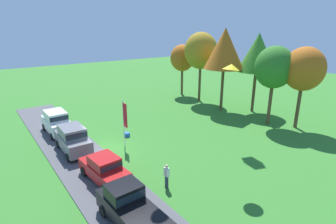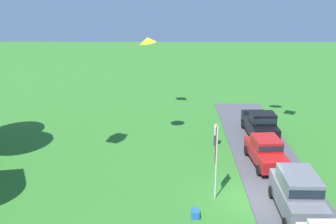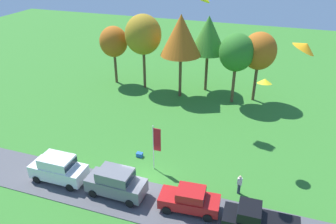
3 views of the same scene
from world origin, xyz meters
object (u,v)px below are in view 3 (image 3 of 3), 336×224
at_px(tree_right_of_center, 143,35).
at_px(kite_delta_mid_center, 305,46).
at_px(tree_far_left, 208,35).
at_px(tree_far_right, 181,35).
at_px(cooler_box, 140,155).
at_px(kite_delta_near_flag, 265,81).
at_px(tree_lone_near, 237,53).
at_px(car_suv_near_entrance, 58,168).
at_px(person_watching_sky, 239,184).
at_px(car_sedan_far_end, 190,199).
at_px(car_pickup_mid_row, 258,221).
at_px(car_suv_by_flagpole, 116,182).
at_px(tree_left_of_center, 259,51).
at_px(tree_center_back, 114,42).
at_px(flag_banner, 156,143).

bearing_deg(tree_right_of_center, kite_delta_mid_center, -49.15).
bearing_deg(tree_right_of_center, tree_far_left, 12.98).
xyz_separation_m(tree_far_right, cooler_box, (0.37, -13.87, -7.60)).
bearing_deg(tree_far_left, kite_delta_near_flag, -61.04).
height_order(tree_far_right, tree_lone_near, tree_far_right).
relative_size(car_suv_near_entrance, kite_delta_mid_center, 3.74).
bearing_deg(person_watching_sky, kite_delta_near_flag, 82.63).
xyz_separation_m(car_sedan_far_end, car_pickup_mid_row, (4.86, -0.65, 0.07)).
relative_size(car_suv_by_flagpole, kite_delta_mid_center, 3.75).
distance_m(tree_far_left, tree_left_of_center, 6.51).
relative_size(person_watching_sky, tree_center_back, 0.22).
bearing_deg(tree_left_of_center, tree_center_back, -178.85).
xyz_separation_m(person_watching_sky, flag_banner, (-7.22, 0.80, 1.85)).
height_order(car_pickup_mid_row, tree_left_of_center, tree_left_of_center).
bearing_deg(car_suv_by_flagpole, tree_far_left, 84.96).
xyz_separation_m(tree_far_left, tree_lone_near, (3.91, -2.50, -1.12)).
height_order(tree_right_of_center, tree_left_of_center, tree_right_of_center).
bearing_deg(car_sedan_far_end, tree_left_of_center, 83.25).
distance_m(tree_far_right, kite_delta_near_flag, 15.05).
distance_m(car_sedan_far_end, kite_delta_near_flag, 11.01).
height_order(car_suv_near_entrance, car_sedan_far_end, car_suv_near_entrance).
xyz_separation_m(car_suv_near_entrance, tree_right_of_center, (-0.74, 20.20, 5.85)).
xyz_separation_m(person_watching_sky, tree_left_of_center, (-0.73, 17.71, 5.36)).
relative_size(car_pickup_mid_row, tree_right_of_center, 0.52).
bearing_deg(person_watching_sky, tree_center_back, 138.20).
bearing_deg(kite_delta_mid_center, person_watching_sky, 127.86).
relative_size(car_suv_near_entrance, tree_far_left, 0.48).
distance_m(car_suv_by_flagpole, tree_left_of_center, 23.08).
relative_size(car_sedan_far_end, tree_center_back, 0.58).
height_order(car_suv_by_flagpole, tree_lone_near, tree_lone_near).
bearing_deg(flag_banner, tree_far_left, 89.44).
bearing_deg(tree_far_right, kite_delta_near_flag, -46.67).
relative_size(car_sedan_far_end, car_pickup_mid_row, 0.90).
relative_size(car_suv_by_flagpole, tree_far_left, 0.48).
distance_m(person_watching_sky, tree_lone_near, 17.45).
distance_m(car_suv_by_flagpole, flag_banner, 4.66).
height_order(tree_left_of_center, cooler_box, tree_left_of_center).
bearing_deg(tree_lone_near, person_watching_sky, -79.11).
bearing_deg(cooler_box, tree_right_of_center, 110.63).
xyz_separation_m(car_suv_near_entrance, kite_delta_near_flag, (14.86, 8.15, 6.40)).
xyz_separation_m(flag_banner, kite_delta_mid_center, (9.71, -4.00, 10.28)).
height_order(tree_far_left, kite_delta_near_flag, tree_far_left).
distance_m(car_sedan_far_end, tree_lone_near, 19.97).
xyz_separation_m(car_suv_by_flagpole, tree_left_of_center, (8.26, 20.97, 4.94)).
distance_m(car_sedan_far_end, person_watching_sky, 4.35).
distance_m(tree_far_left, kite_delta_near_flag, 15.86).
bearing_deg(tree_right_of_center, car_pickup_mid_row, -51.06).
bearing_deg(person_watching_sky, tree_left_of_center, 92.35).
height_order(car_pickup_mid_row, cooler_box, car_pickup_mid_row).
relative_size(car_suv_by_flagpole, car_pickup_mid_row, 0.92).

